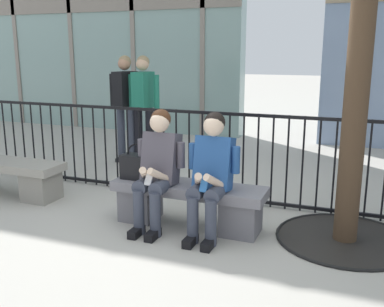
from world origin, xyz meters
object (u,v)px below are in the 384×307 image
bystander_further_back (126,100)px  stone_bench_far (5,174)px  seated_person_with_phone (157,166)px  handbag_on_bench (137,166)px  stone_bench (188,201)px  bystander_at_railing (143,101)px  seated_person_companion (211,171)px

bystander_further_back → stone_bench_far: bystander_further_back is taller
seated_person_with_phone → handbag_on_bench: size_ratio=3.18×
stone_bench → bystander_at_railing: size_ratio=0.94×
stone_bench_far → bystander_at_railing: bearing=67.0°
bystander_at_railing → stone_bench_far: size_ratio=1.07×
seated_person_companion → stone_bench_far: (-2.82, 0.23, -0.38)m
seated_person_with_phone → handbag_on_bench: bearing=158.0°
seated_person_with_phone → seated_person_companion: same height
stone_bench → seated_person_companion: 0.49m
stone_bench → handbag_on_bench: size_ratio=4.20×
seated_person_with_phone → stone_bench_far: (-2.25, 0.23, -0.38)m
seated_person_companion → bystander_at_railing: 3.03m
stone_bench → bystander_at_railing: bearing=126.9°
bystander_at_railing → stone_bench: bearing=-53.1°
bystander_at_railing → stone_bench_far: bystander_at_railing is taller
bystander_further_back → handbag_on_bench: bearing=-57.8°
seated_person_companion → stone_bench_far: bearing=175.4°
stone_bench → bystander_further_back: bystander_further_back is taller
stone_bench → seated_person_companion: seated_person_companion is taller
stone_bench → seated_person_with_phone: 0.49m
stone_bench → seated_person_with_phone: size_ratio=1.32×
handbag_on_bench → stone_bench: bearing=1.0°
handbag_on_bench → stone_bench_far: bearing=176.9°
seated_person_with_phone → stone_bench_far: size_ratio=0.76×
handbag_on_bench → bystander_at_railing: bearing=115.8°
seated_person_companion → seated_person_with_phone: bearing=180.0°
stone_bench → seated_person_with_phone: bearing=-155.8°
seated_person_companion → handbag_on_bench: size_ratio=3.18×
seated_person_companion → bystander_further_back: size_ratio=0.71×
seated_person_with_phone → stone_bench_far: seated_person_with_phone is taller
seated_person_with_phone → bystander_further_back: bearing=125.9°
bystander_at_railing → handbag_on_bench: bearing=-64.2°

